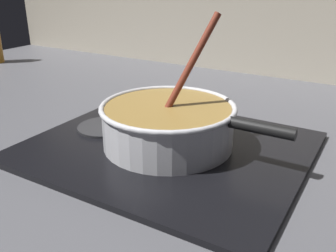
# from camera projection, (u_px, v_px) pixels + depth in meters

# --- Properties ---
(ground) EXTENTS (2.40, 1.60, 0.04)m
(ground) POSITION_uv_depth(u_px,v_px,m) (126.00, 165.00, 0.78)
(ground) COLOR #4C4C51
(hob_plate) EXTENTS (0.56, 0.48, 0.01)m
(hob_plate) POSITION_uv_depth(u_px,v_px,m) (168.00, 147.00, 0.80)
(hob_plate) COLOR black
(hob_plate) RESTS_ON ground
(burner_ring) EXTENTS (0.20, 0.20, 0.01)m
(burner_ring) POSITION_uv_depth(u_px,v_px,m) (168.00, 143.00, 0.79)
(burner_ring) COLOR #592D0C
(burner_ring) RESTS_ON hob_plate
(spare_burner) EXTENTS (0.12, 0.12, 0.01)m
(spare_burner) POSITION_uv_depth(u_px,v_px,m) (104.00, 127.00, 0.88)
(spare_burner) COLOR #262628
(spare_burner) RESTS_ON hob_plate
(cooking_pan) EXTENTS (0.40, 0.28, 0.27)m
(cooking_pan) POSITION_uv_depth(u_px,v_px,m) (168.00, 124.00, 0.78)
(cooking_pan) COLOR silver
(cooking_pan) RESTS_ON hob_plate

